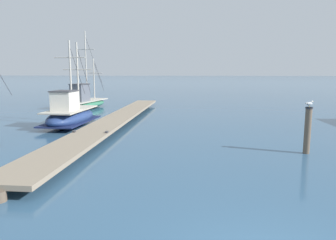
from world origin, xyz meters
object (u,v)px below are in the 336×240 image
Objects in this scene: perched_seagull at (309,103)px; fishing_boat_2 at (85,101)px; fishing_boat_1 at (70,115)px; mooring_piling at (308,130)px.

fishing_boat_2 is at bearing 136.11° from perched_seagull.
fishing_boat_1 is 13.46m from perched_seagull.
perched_seagull reaches higher than mooring_piling.
fishing_boat_1 reaches higher than mooring_piling.
fishing_boat_2 reaches higher than fishing_boat_1.
fishing_boat_1 is 3.10× the size of mooring_piling.
mooring_piling is at bearing 20.71° from perched_seagull.
fishing_boat_1 is at bearing 156.56° from mooring_piling.
fishing_boat_1 is 0.88× the size of fishing_boat_2.
perched_seagull is at bearing -23.46° from fishing_boat_1.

